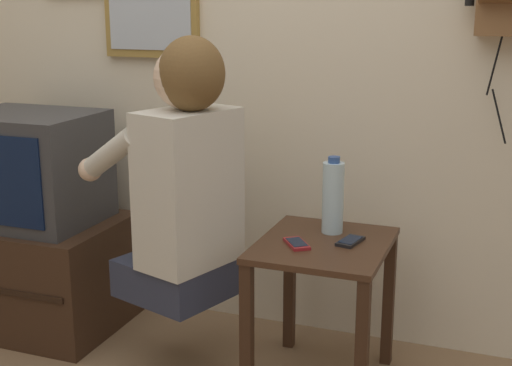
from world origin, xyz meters
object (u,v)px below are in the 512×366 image
object	(u,v)px
water_bottle	(333,197)
television	(29,168)
cell_phone_spare	(350,241)
person	(184,175)
cell_phone_held	(297,244)

from	to	relation	value
water_bottle	television	bearing A→B (deg)	-177.32
cell_phone_spare	water_bottle	bearing A→B (deg)	146.21
person	television	distance (m)	0.80
cell_phone_held	cell_phone_spare	bearing A→B (deg)	-7.80
television	cell_phone_held	world-z (taller)	television
water_bottle	cell_phone_held	bearing A→B (deg)	-113.09
person	television	xyz separation A→B (m)	(-0.78, 0.15, -0.07)
television	cell_phone_held	xyz separation A→B (m)	(1.19, -0.12, -0.14)
cell_phone_held	television	bearing A→B (deg)	137.78
television	cell_phone_held	size ratio (longest dim) A/B	4.09
television	water_bottle	size ratio (longest dim) A/B	1.98
cell_phone_held	water_bottle	xyz separation A→B (m)	(0.08, 0.18, 0.13)
cell_phone_held	cell_phone_spare	distance (m)	0.19
cell_phone_spare	water_bottle	xyz separation A→B (m)	(-0.09, 0.09, 0.13)
cell_phone_spare	television	bearing A→B (deg)	-169.61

